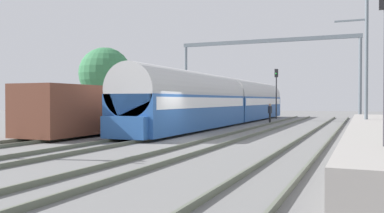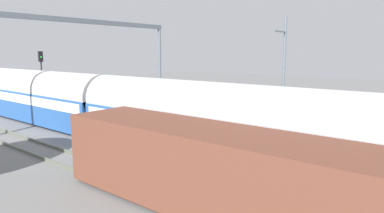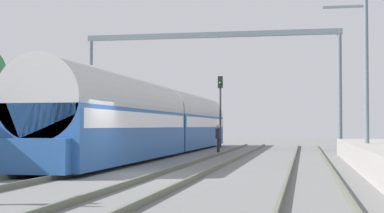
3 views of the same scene
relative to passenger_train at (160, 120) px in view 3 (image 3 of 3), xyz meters
name	(u,v)px [view 3 (image 3 of 3)]	position (x,y,z in m)	size (l,w,h in m)	color
ground	(121,174)	(2.11, -14.00, -1.97)	(120.00, 120.00, 0.00)	slate
track_west	(63,171)	(0.00, -14.00, -1.89)	(1.52, 60.00, 0.16)	#595F50
track_east	(182,173)	(4.21, -14.00, -1.89)	(1.52, 60.00, 0.16)	#595F50
track_far_east	(312,175)	(8.43, -14.00, -1.89)	(1.52, 60.00, 0.16)	#595F50
passenger_train	(160,120)	(0.00, 0.00, 0.00)	(2.93, 32.85, 3.82)	#28569E
person_crossing	(218,136)	(2.91, 3.37, -0.94)	(0.30, 0.43, 1.73)	#272727
railway_signal_far	(220,102)	(1.92, 11.37, 1.49)	(0.36, 0.30, 5.44)	#2D2D33
catenary_gantry	(210,61)	(2.11, 5.29, 3.96)	(17.04, 0.28, 7.86)	slate
catenary_pole_east_mid	(365,67)	(10.78, -7.07, 2.18)	(1.90, 0.20, 8.00)	slate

